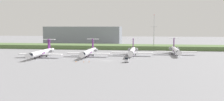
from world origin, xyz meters
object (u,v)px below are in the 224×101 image
Objects in this scene: regional_jet_third at (132,51)px; safety_cone_rear_marker at (89,61)px; antenna_mast at (154,35)px; regional_jet_fourth at (176,50)px; baggage_tug at (127,60)px; safety_cone_front_marker at (76,61)px; regional_jet_second at (89,52)px; regional_jet_nearest at (42,53)px; safety_cone_mid_marker at (84,61)px.

regional_jet_third is 56.36× the size of safety_cone_rear_marker.
regional_jet_third is at bearing -108.63° from antenna_mast.
antenna_mast reaches higher than regional_jet_third.
regional_jet_fourth reaches higher than baggage_tug.
safety_cone_rear_marker is at bearing -139.63° from regional_jet_fourth.
safety_cone_front_marker and safety_cone_rear_marker have the same top height.
regional_jet_third is at bearing -161.18° from regional_jet_fourth.
regional_jet_fourth is 56.36× the size of safety_cone_front_marker.
antenna_mast is 43.76× the size of safety_cone_front_marker.
antenna_mast reaches higher than regional_jet_second.
safety_cone_rear_marker is (-17.97, -27.66, -2.26)m from regional_jet_third.
regional_jet_second is 21.43m from safety_cone_front_marker.
baggage_tug reaches higher than safety_cone_rear_marker.
regional_jet_nearest is 56.36× the size of safety_cone_mid_marker.
regional_jet_fourth is 57.60m from safety_cone_mid_marker.
regional_jet_third is at bearing 54.09° from safety_cone_mid_marker.
regional_jet_second is at bearing -162.51° from regional_jet_third.
antenna_mast is at bearing 110.93° from regional_jet_fourth.
safety_cone_mid_marker is (2.40, -20.90, -2.26)m from regional_jet_second.
regional_jet_fourth is 32.86m from antenna_mast.
antenna_mast is at bearing 64.90° from safety_cone_rear_marker.
regional_jet_second reaches higher than safety_cone_rear_marker.
regional_jet_fourth is 42.89m from baggage_tug.
regional_jet_nearest is at bearing -163.03° from regional_jet_third.
regional_jet_second is 56.36× the size of safety_cone_mid_marker.
safety_cone_rear_marker is at bearing -175.35° from baggage_tug.
safety_cone_rear_marker is at bearing -76.98° from regional_jet_second.
regional_jet_third is at bearing 87.73° from baggage_tug.
regional_jet_second is 56.36× the size of safety_cone_rear_marker.
regional_jet_third is (22.72, 7.16, 0.00)m from regional_jet_second.
regional_jet_second is 1.00× the size of regional_jet_fourth.
regional_jet_nearest is 1.00× the size of regional_jet_second.
regional_jet_second and regional_jet_third have the same top height.
baggage_tug is (-25.35, -34.57, -1.53)m from regional_jet_fourth.
regional_jet_fourth is 1.29× the size of antenna_mast.
baggage_tug is (21.68, -19.13, -1.53)m from regional_jet_second.
safety_cone_mid_marker is at bearing -125.91° from regional_jet_third.
regional_jet_third is at bearing 17.49° from regional_jet_second.
regional_jet_second is at bearing 96.54° from safety_cone_mid_marker.
safety_cone_front_marker is at bearing -174.61° from baggage_tug.
safety_cone_front_marker is (-36.75, -66.61, -9.70)m from antenna_mast.
antenna_mast is (-11.43, 29.89, 7.44)m from regional_jet_fourth.
safety_cone_front_marker is at bearing -172.49° from safety_cone_rear_marker.
regional_jet_second is at bearing 16.48° from regional_jet_nearest.
antenna_mast is at bearing 63.38° from safety_cone_mid_marker.
regional_jet_nearest and regional_jet_fourth have the same top height.
safety_cone_rear_marker is at bearing -115.10° from antenna_mast.
regional_jet_third and regional_jet_fourth have the same top height.
regional_jet_nearest is 56.36× the size of safety_cone_front_marker.
safety_cone_front_marker is 5.96m from safety_cone_rear_marker.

